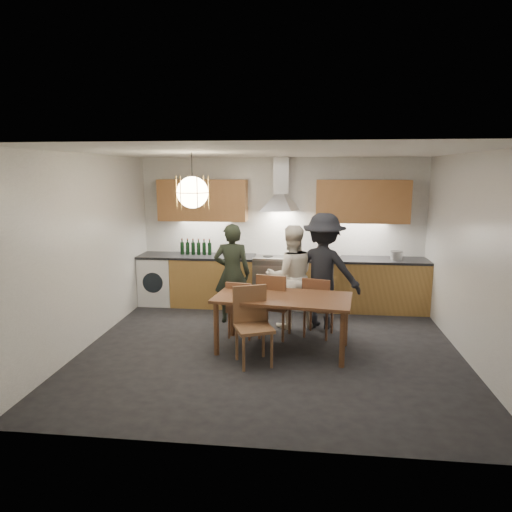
# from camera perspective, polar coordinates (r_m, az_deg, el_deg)

# --- Properties ---
(ground) EXTENTS (5.00, 5.00, 0.00)m
(ground) POSITION_cam_1_polar(r_m,az_deg,el_deg) (6.29, 1.83, -11.53)
(ground) COLOR black
(ground) RESTS_ON ground
(room_shell) EXTENTS (5.02, 4.52, 2.61)m
(room_shell) POSITION_cam_1_polar(r_m,az_deg,el_deg) (5.87, 1.93, 4.10)
(room_shell) COLOR white
(room_shell) RESTS_ON ground
(counter_run) EXTENTS (5.00, 0.62, 0.90)m
(counter_run) POSITION_cam_1_polar(r_m,az_deg,el_deg) (8.01, 3.16, -3.28)
(counter_run) COLOR #BD8C48
(counter_run) RESTS_ON ground
(range_stove) EXTENTS (0.90, 0.60, 0.92)m
(range_stove) POSITION_cam_1_polar(r_m,az_deg,el_deg) (8.01, 2.99, -3.34)
(range_stove) COLOR silver
(range_stove) RESTS_ON ground
(wall_fixtures) EXTENTS (4.30, 0.54, 1.10)m
(wall_fixtures) POSITION_cam_1_polar(r_m,az_deg,el_deg) (7.91, 3.14, 6.99)
(wall_fixtures) COLOR #BD8049
(wall_fixtures) RESTS_ON ground
(pendant_lamp) EXTENTS (0.43, 0.43, 0.70)m
(pendant_lamp) POSITION_cam_1_polar(r_m,az_deg,el_deg) (5.90, -7.94, 7.88)
(pendant_lamp) COLOR black
(pendant_lamp) RESTS_ON ground
(dining_table) EXTENTS (1.87, 1.10, 0.75)m
(dining_table) POSITION_cam_1_polar(r_m,az_deg,el_deg) (6.05, 3.37, -5.83)
(dining_table) COLOR brown
(dining_table) RESTS_ON ground
(chair_back_left) EXTENTS (0.44, 0.44, 0.83)m
(chair_back_left) POSITION_cam_1_polar(r_m,az_deg,el_deg) (6.54, -1.92, -6.23)
(chair_back_left) COLOR brown
(chair_back_left) RESTS_ON ground
(chair_back_mid) EXTENTS (0.52, 0.52, 0.95)m
(chair_back_mid) POSITION_cam_1_polar(r_m,az_deg,el_deg) (6.49, 2.15, -5.74)
(chair_back_mid) COLOR brown
(chair_back_mid) RESTS_ON ground
(chair_back_right) EXTENTS (0.50, 0.50, 0.89)m
(chair_back_right) POSITION_cam_1_polar(r_m,az_deg,el_deg) (6.60, 7.67, -5.90)
(chair_back_right) COLOR brown
(chair_back_right) RESTS_ON ground
(chair_front) EXTENTS (0.57, 0.57, 0.96)m
(chair_front) POSITION_cam_1_polar(r_m,az_deg,el_deg) (5.73, -0.51, -7.93)
(chair_front) COLOR brown
(chair_front) RESTS_ON ground
(person_left) EXTENTS (0.60, 0.41, 1.57)m
(person_left) POSITION_cam_1_polar(r_m,az_deg,el_deg) (7.16, -3.00, -2.19)
(person_left) COLOR black
(person_left) RESTS_ON ground
(person_mid) EXTENTS (0.89, 0.77, 1.58)m
(person_mid) POSITION_cam_1_polar(r_m,az_deg,el_deg) (6.95, 4.39, -2.59)
(person_mid) COLOR silver
(person_mid) RESTS_ON ground
(person_right) EXTENTS (1.26, 0.92, 1.75)m
(person_right) POSITION_cam_1_polar(r_m,az_deg,el_deg) (7.00, 8.41, -1.84)
(person_right) COLOR black
(person_right) RESTS_ON ground
(mixing_bowl) EXTENTS (0.31, 0.31, 0.07)m
(mixing_bowl) POSITION_cam_1_polar(r_m,az_deg,el_deg) (7.87, 9.51, -0.03)
(mixing_bowl) COLOR #AFAFB2
(mixing_bowl) RESTS_ON counter_run
(stock_pot) EXTENTS (0.23, 0.23, 0.14)m
(stock_pot) POSITION_cam_1_polar(r_m,az_deg,el_deg) (7.99, 17.12, 0.03)
(stock_pot) COLOR #AFAFB3
(stock_pot) RESTS_ON counter_run
(wine_bottles) EXTENTS (0.57, 0.07, 0.28)m
(wine_bottles) POSITION_cam_1_polar(r_m,az_deg,el_deg) (8.17, -7.53, 1.15)
(wine_bottles) COLOR black
(wine_bottles) RESTS_ON counter_run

